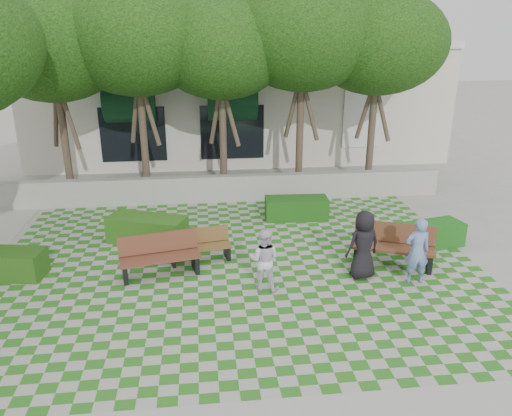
{
  "coord_description": "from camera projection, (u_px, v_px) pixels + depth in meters",
  "views": [
    {
      "loc": [
        -0.82,
        -10.13,
        5.63
      ],
      "look_at": [
        0.5,
        1.5,
        1.4
      ],
      "focal_mm": 35.0,
      "sensor_mm": 36.0,
      "label": 1
    }
  ],
  "objects": [
    {
      "name": "ground",
      "position": [
        242.0,
        288.0,
        11.46
      ],
      "size": [
        90.0,
        90.0,
        0.0
      ],
      "primitive_type": "plane",
      "color": "gray",
      "rests_on": "ground"
    },
    {
      "name": "lawn",
      "position": [
        238.0,
        268.0,
        12.4
      ],
      "size": [
        12.0,
        12.0,
        0.0
      ],
      "primitive_type": "plane",
      "color": "#2B721E",
      "rests_on": "ground"
    },
    {
      "name": "retaining_wall",
      "position": [
        226.0,
        188.0,
        17.11
      ],
      "size": [
        15.0,
        0.36,
        0.9
      ],
      "primitive_type": "cube",
      "color": "#9E9B93",
      "rests_on": "ground"
    },
    {
      "name": "bench_east",
      "position": [
        393.0,
        246.0,
        12.44
      ],
      "size": [
        2.09,
        1.36,
        1.05
      ],
      "rotation": [
        0.0,
        0.0,
        -0.39
      ],
      "color": "#55301D",
      "rests_on": "ground"
    },
    {
      "name": "bench_mid",
      "position": [
        200.0,
        246.0,
        12.7
      ],
      "size": [
        1.64,
        0.79,
        0.83
      ],
      "rotation": [
        0.0,
        0.0,
        0.17
      ],
      "color": "brown",
      "rests_on": "ground"
    },
    {
      "name": "bench_west",
      "position": [
        160.0,
        256.0,
        11.95
      ],
      "size": [
        1.98,
        1.01,
        1.0
      ],
      "rotation": [
        0.0,
        0.0,
        0.21
      ],
      "color": "#582D1E",
      "rests_on": "ground"
    },
    {
      "name": "hedge_east",
      "position": [
        429.0,
        235.0,
        13.56
      ],
      "size": [
        2.0,
        1.15,
        0.66
      ],
      "primitive_type": "cube",
      "rotation": [
        0.0,
        0.0,
        0.22
      ],
      "color": "#175216",
      "rests_on": "ground"
    },
    {
      "name": "hedge_midright",
      "position": [
        296.0,
        208.0,
        15.55
      ],
      "size": [
        1.96,
        0.87,
        0.67
      ],
      "primitive_type": "cube",
      "rotation": [
        0.0,
        0.0,
        -0.05
      ],
      "color": "#194A13",
      "rests_on": "ground"
    },
    {
      "name": "hedge_midleft",
      "position": [
        147.0,
        229.0,
        13.82
      ],
      "size": [
        2.3,
        1.56,
        0.75
      ],
      "primitive_type": "cube",
      "rotation": [
        0.0,
        0.0,
        -0.36
      ],
      "color": "#235015",
      "rests_on": "ground"
    },
    {
      "name": "hedge_west",
      "position": [
        4.0,
        264.0,
        11.9
      ],
      "size": [
        2.0,
        1.07,
        0.66
      ],
      "primitive_type": "cube",
      "rotation": [
        0.0,
        0.0,
        -0.17
      ],
      "color": "#1E4612",
      "rests_on": "ground"
    },
    {
      "name": "person_blue",
      "position": [
        417.0,
        251.0,
        11.46
      ],
      "size": [
        0.6,
        0.4,
        1.61
      ],
      "primitive_type": "imported",
      "rotation": [
        0.0,
        0.0,
        3.12
      ],
      "color": "#6C86C5",
      "rests_on": "ground"
    },
    {
      "name": "person_dark",
      "position": [
        363.0,
        245.0,
        11.71
      ],
      "size": [
        0.91,
        0.7,
        1.67
      ],
      "primitive_type": "imported",
      "rotation": [
        0.0,
        0.0,
        3.36
      ],
      "color": "black",
      "rests_on": "ground"
    },
    {
      "name": "person_white",
      "position": [
        264.0,
        259.0,
        11.21
      ],
      "size": [
        0.85,
        0.75,
        1.46
      ],
      "primitive_type": "imported",
      "rotation": [
        0.0,
        0.0,
        2.82
      ],
      "color": "silver",
      "rests_on": "ground"
    },
    {
      "name": "tree_row",
      "position": [
        162.0,
        44.0,
        15.07
      ],
      "size": [
        17.7,
        13.4,
        7.41
      ],
      "color": "#47382B",
      "rests_on": "ground"
    },
    {
      "name": "building",
      "position": [
        235.0,
        97.0,
        23.87
      ],
      "size": [
        18.0,
        8.92,
        5.15
      ],
      "color": "beige",
      "rests_on": "ground"
    }
  ]
}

